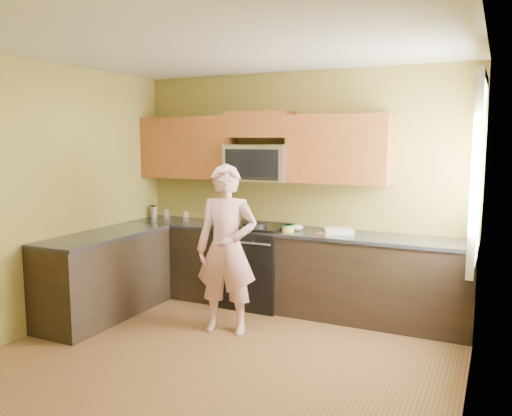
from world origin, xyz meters
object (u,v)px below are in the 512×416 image
Objects in this scene: stove at (254,264)px; butter_tub at (288,231)px; woman at (227,249)px; travel_mug at (154,218)px; frying_pan at (254,228)px; microwave at (259,181)px.

stove is 0.65m from butter_tub.
woman reaches higher than stove.
travel_mug is at bearing 135.90° from woman.
microwave is at bearing 100.45° from frying_pan.
butter_tub is 0.84× the size of travel_mug.
woman reaches higher than butter_tub.
travel_mug reaches higher than frying_pan.
frying_pan is 3.39× the size of butter_tub.
microwave reaches higher than butter_tub.
microwave is at bearing 0.93° from travel_mug.
stove is 0.98m from microwave.
stove is at bearing 109.51° from frying_pan.
stove is 0.53m from frying_pan.
woman is 0.87m from butter_tub.
travel_mug is (-1.60, 0.31, -0.03)m from frying_pan.
travel_mug is (-1.96, 0.20, -0.00)m from butter_tub.
stove is 0.56× the size of woman.
stove is 5.86× the size of travel_mug.
microwave is 1.59m from travel_mug.
woman reaches higher than frying_pan.
microwave is 1.65× the size of frying_pan.
microwave is 5.61× the size of butter_tub.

